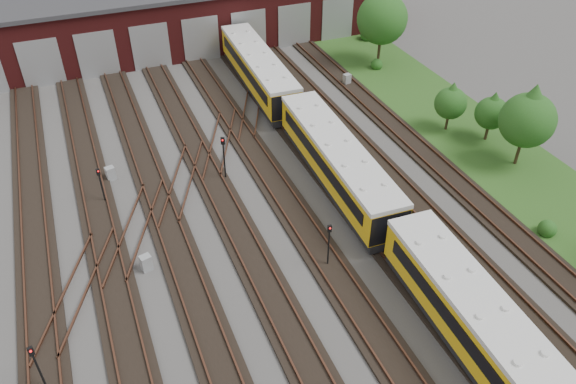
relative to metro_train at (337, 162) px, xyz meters
name	(u,v)px	position (x,y,z in m)	size (l,w,h in m)	color
ground	(315,305)	(-6.00, -9.68, -1.95)	(120.00, 120.00, 0.00)	#423F3D
track_network	(308,297)	(-6.17, -9.09, -1.84)	(30.40, 70.00, 0.33)	black
maintenance_shed	(157,14)	(-6.01, 30.29, 1.26)	(51.00, 12.50, 6.35)	#521415
grass_verge	(483,145)	(13.00, 0.32, -1.92)	(8.00, 55.00, 0.05)	#2C511B
metro_train	(337,162)	(0.00, 0.00, 0.00)	(3.39, 47.38, 3.16)	black
signal_mast_0	(36,363)	(-19.97, -9.60, 0.05)	(0.27, 0.25, 3.12)	black
signal_mast_1	(100,181)	(-15.41, 4.15, -0.19)	(0.25, 0.24, 2.73)	black
signal_mast_2	(224,153)	(-7.01, 3.64, 0.27)	(0.31, 0.30, 3.48)	black
signal_mast_3	(329,241)	(-4.05, -7.13, 0.04)	(0.25, 0.24, 3.12)	black
relay_cabinet_1	(110,173)	(-14.62, 6.68, -1.43)	(0.62, 0.52, 1.03)	#96999B
relay_cabinet_2	(146,263)	(-14.01, -3.39, -1.43)	(0.63, 0.52, 1.04)	#96999B
relay_cabinet_3	(312,114)	(2.24, 9.09, -1.40)	(0.66, 0.55, 1.10)	#96999B
relay_cabinet_4	(347,79)	(7.94, 13.86, -1.42)	(0.63, 0.52, 1.05)	#96999B
tree_0	(383,13)	(12.97, 16.89, 3.21)	(4.84, 4.84, 8.02)	#322716
tree_1	(451,100)	(11.70, 3.47, 0.77)	(2.56, 2.56, 4.24)	#322716
tree_2	(529,114)	(13.55, -2.70, 2.25)	(3.94, 3.94, 6.53)	#322716
tree_3	(492,110)	(13.68, 0.95, 0.75)	(2.53, 2.53, 4.20)	#322716
bush_0	(548,227)	(10.00, -9.79, -1.37)	(1.16, 1.16, 1.16)	#1F4C15
bush_1	(377,63)	(12.27, 15.92, -1.37)	(1.15, 1.15, 1.15)	#1F4C15
bush_2	(368,33)	(15.03, 22.77, -1.15)	(1.60, 1.60, 1.60)	#1F4C15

